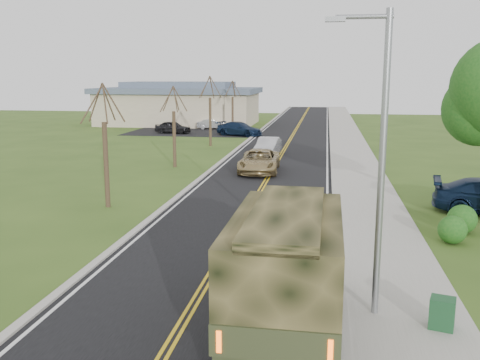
% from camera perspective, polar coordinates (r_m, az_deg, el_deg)
% --- Properties ---
extents(ground, '(160.00, 160.00, 0.00)m').
position_cam_1_polar(ground, '(16.13, -4.44, -12.27)').
color(ground, '#334D19').
rests_on(ground, ground).
extents(road, '(8.00, 120.00, 0.01)m').
position_cam_1_polar(road, '(54.88, 5.36, 4.30)').
color(road, black).
rests_on(road, ground).
extents(curb_right, '(0.30, 120.00, 0.12)m').
position_cam_1_polar(curb_right, '(54.76, 9.71, 4.23)').
color(curb_right, '#9E998E').
rests_on(curb_right, ground).
extents(sidewalk_right, '(3.20, 120.00, 0.10)m').
position_cam_1_polar(sidewalk_right, '(54.81, 11.54, 4.16)').
color(sidewalk_right, '#9E998E').
rests_on(sidewalk_right, ground).
extents(curb_left, '(0.30, 120.00, 0.10)m').
position_cam_1_polar(curb_left, '(55.30, 1.06, 4.44)').
color(curb_left, '#9E998E').
rests_on(curb_left, ground).
extents(street_light, '(1.65, 0.22, 8.00)m').
position_cam_1_polar(street_light, '(14.10, 14.56, 2.76)').
color(street_light, gray).
rests_on(street_light, ground).
extents(bare_tree_a, '(1.93, 2.26, 6.08)m').
position_cam_1_polar(bare_tree_a, '(26.84, -14.14, 2.66)').
color(bare_tree_a, '#38281C').
rests_on(bare_tree_a, ground).
extents(bare_tree_b, '(1.83, 2.14, 5.73)m').
position_cam_1_polar(bare_tree_b, '(38.09, -7.04, 5.06)').
color(bare_tree_b, '#38281C').
rests_on(bare_tree_b, ground).
extents(bare_tree_c, '(2.04, 2.39, 6.42)m').
position_cam_1_polar(bare_tree_c, '(49.66, -3.20, 6.84)').
color(bare_tree_c, '#38281C').
rests_on(bare_tree_c, ground).
extents(bare_tree_d, '(1.88, 2.20, 5.91)m').
position_cam_1_polar(bare_tree_d, '(61.43, -0.80, 7.44)').
color(bare_tree_d, '#38281C').
rests_on(bare_tree_d, ground).
extents(commercial_building, '(25.50, 21.50, 5.65)m').
position_cam_1_polar(commercial_building, '(73.12, -6.45, 8.05)').
color(commercial_building, tan).
rests_on(commercial_building, ground).
extents(military_truck, '(2.48, 6.93, 3.44)m').
position_cam_1_polar(military_truck, '(13.04, 5.16, -8.74)').
color(military_truck, black).
rests_on(military_truck, ground).
extents(suv_champagne, '(2.71, 5.56, 1.52)m').
position_cam_1_polar(suv_champagne, '(35.98, 2.07, 2.03)').
color(suv_champagne, '#A18B5B').
rests_on(suv_champagne, ground).
extents(sedan_silver, '(1.91, 4.65, 1.50)m').
position_cam_1_polar(sedan_silver, '(43.42, 3.01, 3.55)').
color(sedan_silver, silver).
rests_on(sedan_silver, ground).
extents(utility_box_near, '(0.71, 0.64, 0.80)m').
position_cam_1_polar(utility_box_near, '(14.78, 20.76, -13.14)').
color(utility_box_near, '#1A4926').
rests_on(utility_box_near, sidewalk_right).
extents(lot_car_dark, '(4.31, 2.35, 1.39)m').
position_cam_1_polar(lot_car_dark, '(61.27, -7.17, 5.61)').
color(lot_car_dark, black).
rests_on(lot_car_dark, ground).
extents(lot_car_silver, '(3.83, 1.72, 1.22)m').
position_cam_1_polar(lot_car_silver, '(65.98, -2.98, 5.98)').
color(lot_car_silver, '#ACACB1').
rests_on(lot_car_silver, ground).
extents(lot_car_navy, '(5.56, 3.84, 1.49)m').
position_cam_1_polar(lot_car_navy, '(58.36, -0.05, 5.48)').
color(lot_car_navy, '#0E1D36').
rests_on(lot_car_navy, ground).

